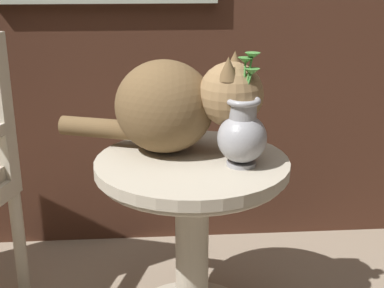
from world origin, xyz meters
TOP-DOWN VIEW (x-y plane):
  - wicker_side_table at (0.23, 0.14)m, footprint 0.60×0.60m
  - cat at (0.19, 0.22)m, footprint 0.64×0.38m
  - pewter_vase_with_ivy at (0.37, 0.08)m, footprint 0.15×0.15m

SIDE VIEW (x-z plane):
  - wicker_side_table at x=0.23m, z-range 0.12..0.72m
  - pewter_vase_with_ivy at x=0.37m, z-range 0.54..0.87m
  - cat at x=0.19m, z-range 0.60..0.92m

